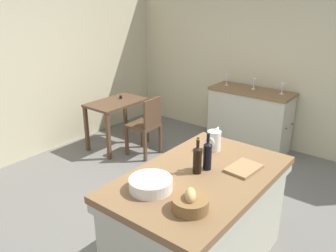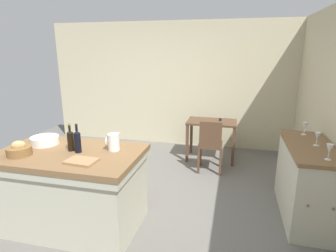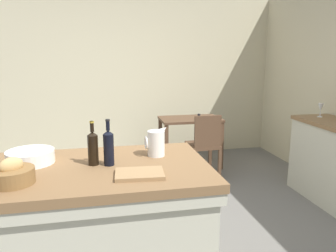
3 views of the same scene
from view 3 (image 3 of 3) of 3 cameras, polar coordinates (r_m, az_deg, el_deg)
name	(u,v)px [view 3 (image 3 of 3)]	position (r m, az deg, el deg)	size (l,w,h in m)	color
ground_plane	(142,232)	(3.31, -4.59, -18.00)	(6.76, 6.76, 0.00)	#66635E
wall_back	(120,78)	(5.47, -8.35, 8.22)	(5.32, 0.12, 2.60)	beige
island_table	(96,223)	(2.48, -12.52, -16.20)	(1.60, 0.98, 0.91)	brown
writing_desk	(190,126)	(4.94, 3.89, 0.00)	(0.90, 0.56, 0.80)	#513826
wooden_chair	(204,144)	(4.44, 6.34, -3.17)	(0.41, 0.41, 0.91)	#513826
pitcher	(156,143)	(2.47, -2.14, -2.97)	(0.17, 0.13, 0.23)	white
wash_bowl	(30,157)	(2.51, -22.85, -4.97)	(0.33, 0.33, 0.09)	white
bread_basket	(12,175)	(2.16, -25.54, -7.66)	(0.26, 0.26, 0.16)	brown
cutting_board	(140,174)	(2.10, -4.98, -8.30)	(0.31, 0.21, 0.02)	#99754C
wine_bottle_dark	(109,147)	(2.29, -10.31, -3.59)	(0.07, 0.07, 0.33)	black
wine_bottle_amber	(93,147)	(2.32, -12.95, -3.65)	(0.07, 0.07, 0.31)	black
wine_glass_middle	(321,108)	(4.38, 25.07, 2.93)	(0.07, 0.07, 0.17)	white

